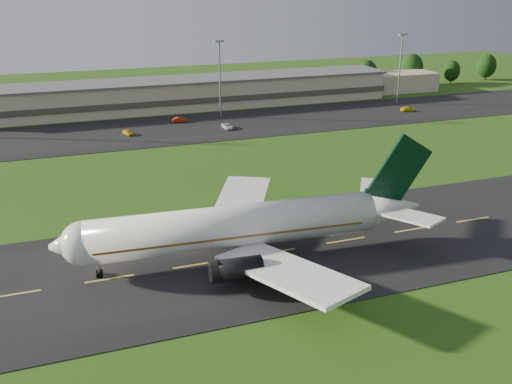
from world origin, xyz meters
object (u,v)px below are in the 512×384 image
object	(u,v)px
terminal	(209,92)
light_mast_east	(401,61)
service_vehicle_a	(128,132)
service_vehicle_d	(408,109)
airliner	(241,226)
light_mast_centre	(220,70)
service_vehicle_b	(180,120)
service_vehicle_c	(228,126)

from	to	relation	value
terminal	light_mast_east	distance (m)	56.67
light_mast_east	service_vehicle_a	size ratio (longest dim) A/B	5.58
service_vehicle_a	service_vehicle_d	xyz separation A→B (m)	(77.89, -0.39, -0.03)
airliner	terminal	world-z (taller)	airliner
light_mast_centre	service_vehicle_b	distance (m)	16.72
terminal	light_mast_east	bearing A→B (deg)	-16.80
light_mast_east	service_vehicle_c	world-z (taller)	light_mast_east
light_mast_east	light_mast_centre	bearing A→B (deg)	180.00
terminal	light_mast_centre	distance (m)	18.45
light_mast_centre	service_vehicle_d	distance (m)	54.26
service_vehicle_c	terminal	bearing A→B (deg)	81.60
airliner	light_mast_centre	bearing A→B (deg)	79.34
light_mast_centre	light_mast_east	world-z (taller)	same
light_mast_east	service_vehicle_b	world-z (taller)	light_mast_east
airliner	service_vehicle_b	world-z (taller)	airliner
service_vehicle_b	light_mast_centre	bearing A→B (deg)	-81.02
terminal	service_vehicle_a	xyz separation A→B (m)	(-27.43, -26.25, -3.27)
light_mast_centre	service_vehicle_c	xyz separation A→B (m)	(-1.88, -12.35, -12.02)
light_mast_east	terminal	bearing A→B (deg)	163.20
light_mast_east	service_vehicle_c	bearing A→B (deg)	-167.75
service_vehicle_b	service_vehicle_d	size ratio (longest dim) A/B	0.98
light_mast_east	service_vehicle_a	bearing A→B (deg)	-172.92
airliner	service_vehicle_b	xyz separation A→B (m)	(9.20, 78.54, -3.90)
service_vehicle_c	service_vehicle_d	xyz separation A→B (m)	(53.74, 1.89, -0.02)
airliner	terminal	distance (m)	98.76
light_mast_centre	service_vehicle_b	xyz separation A→B (m)	(-11.57, -1.52, -11.98)
light_mast_east	service_vehicle_a	world-z (taller)	light_mast_east
service_vehicle_d	airliner	bearing A→B (deg)	148.50
service_vehicle_a	service_vehicle_c	world-z (taller)	service_vehicle_a
light_mast_centre	service_vehicle_c	bearing A→B (deg)	-98.65
light_mast_centre	service_vehicle_c	world-z (taller)	light_mast_centre
service_vehicle_b	light_mast_east	bearing A→B (deg)	-87.19
light_mast_east	service_vehicle_a	xyz separation A→B (m)	(-81.03, -10.06, -12.02)
terminal	light_mast_east	xyz separation A→B (m)	(53.60, -16.18, 8.75)
service_vehicle_b	service_vehicle_d	bearing A→B (deg)	-96.52
service_vehicle_a	terminal	bearing A→B (deg)	22.56
terminal	service_vehicle_a	bearing A→B (deg)	-136.26
service_vehicle_c	service_vehicle_a	bearing A→B (deg)	172.75
service_vehicle_a	light_mast_east	bearing A→B (deg)	-14.09
airliner	service_vehicle_c	world-z (taller)	airliner
terminal	service_vehicle_d	xyz separation A→B (m)	(50.46, -26.64, -3.30)
airliner	service_vehicle_b	distance (m)	79.17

